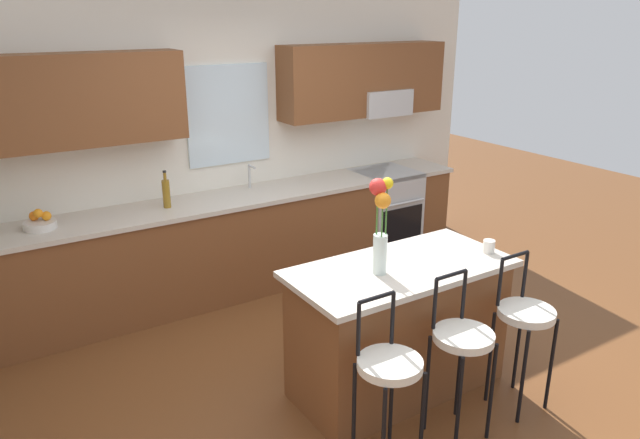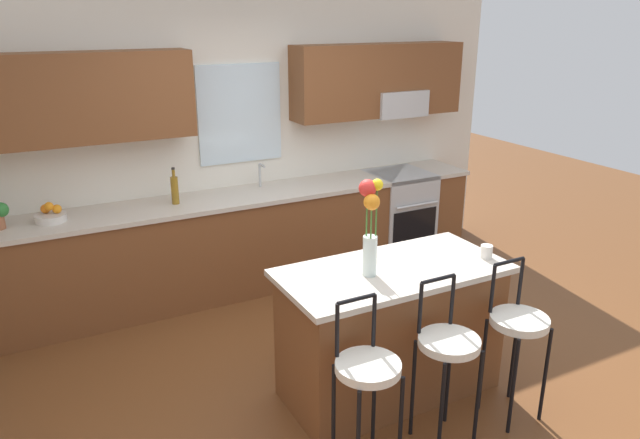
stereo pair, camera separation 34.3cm
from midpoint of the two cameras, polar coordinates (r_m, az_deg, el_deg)
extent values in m
plane|color=brown|center=(4.50, 0.68, -14.34)|extent=(14.00, 14.00, 0.00)
cube|color=silver|center=(5.71, -10.65, 7.40)|extent=(5.60, 0.12, 2.70)
cube|color=brown|center=(5.06, -25.07, 10.22)|extent=(1.80, 0.34, 0.70)
cube|color=brown|center=(6.08, 2.54, 13.19)|extent=(1.80, 0.34, 0.70)
cube|color=silver|center=(5.60, -10.53, 9.78)|extent=(0.80, 0.03, 0.90)
cube|color=#B7BABC|center=(6.20, 4.22, 11.13)|extent=(0.56, 0.36, 0.26)
cube|color=brown|center=(5.64, -8.71, -2.29)|extent=(4.50, 0.60, 0.88)
cube|color=beige|center=(5.49, -8.95, 2.18)|extent=(4.56, 0.64, 0.04)
cube|color=#B7BABC|center=(5.55, -7.74, 1.90)|extent=(0.54, 0.38, 0.11)
cylinder|color=#B7BABC|center=(5.65, -8.51, 4.05)|extent=(0.02, 0.02, 0.22)
cylinder|color=#B7BABC|center=(5.56, -8.31, 5.01)|extent=(0.02, 0.12, 0.02)
cube|color=#B7BABC|center=(6.38, 4.61, 0.62)|extent=(0.60, 0.60, 0.92)
cube|color=black|center=(6.18, 6.22, -0.65)|extent=(0.52, 0.02, 0.40)
cylinder|color=#B7BABC|center=(6.07, 6.51, 1.57)|extent=(0.50, 0.02, 0.02)
cube|color=brown|center=(4.13, 5.08, -10.57)|extent=(1.42, 0.66, 0.88)
cube|color=beige|center=(3.92, 5.27, -4.73)|extent=(1.50, 0.74, 0.04)
cylinder|color=black|center=(3.51, 6.81, -18.90)|extent=(0.02, 0.02, 0.66)
cylinder|color=black|center=(3.55, 0.36, -18.18)|extent=(0.02, 0.02, 0.66)
cylinder|color=black|center=(3.67, 4.07, -16.78)|extent=(0.02, 0.02, 0.66)
cylinder|color=silver|center=(3.32, 3.68, -13.72)|extent=(0.36, 0.36, 0.05)
cylinder|color=black|center=(3.26, 0.65, -10.52)|extent=(0.02, 0.02, 0.32)
cylinder|color=black|center=(3.38, 4.03, -9.44)|extent=(0.02, 0.02, 0.32)
cylinder|color=black|center=(3.24, 2.41, -7.50)|extent=(0.23, 0.02, 0.02)
cylinder|color=black|center=(3.66, 10.40, -17.29)|extent=(0.02, 0.02, 0.66)
cylinder|color=black|center=(3.82, 13.52, -15.80)|extent=(0.02, 0.02, 0.66)
cylinder|color=black|center=(3.82, 7.59, -15.36)|extent=(0.02, 0.02, 0.66)
cylinder|color=black|center=(3.97, 10.69, -14.05)|extent=(0.02, 0.02, 0.66)
cylinder|color=silver|center=(3.62, 10.90, -10.98)|extent=(0.36, 0.36, 0.05)
cylinder|color=black|center=(3.55, 8.20, -8.07)|extent=(0.02, 0.02, 0.32)
cylinder|color=black|center=(3.70, 11.00, -7.11)|extent=(0.02, 0.02, 0.32)
cylinder|color=black|center=(3.55, 9.77, -5.28)|extent=(0.23, 0.02, 0.02)
cylinder|color=black|center=(3.99, 16.45, -14.36)|extent=(0.02, 0.02, 0.66)
cylinder|color=black|center=(4.18, 18.99, -13.05)|extent=(0.02, 0.02, 0.66)
cylinder|color=black|center=(4.14, 13.63, -12.76)|extent=(0.02, 0.02, 0.66)
cylinder|color=black|center=(4.32, 16.20, -11.59)|extent=(0.02, 0.02, 0.66)
cylinder|color=silver|center=(3.98, 16.80, -8.58)|extent=(0.36, 0.36, 0.05)
cylinder|color=black|center=(3.90, 14.43, -5.92)|extent=(0.02, 0.02, 0.32)
cylinder|color=black|center=(4.06, 16.73, -5.10)|extent=(0.02, 0.02, 0.32)
cylinder|color=black|center=(3.92, 15.81, -3.37)|extent=(0.23, 0.02, 0.02)
cylinder|color=silver|center=(3.75, 3.14, -3.37)|extent=(0.09, 0.09, 0.26)
cylinder|color=#3D722D|center=(3.69, 3.69, -0.36)|extent=(0.01, 0.01, 0.51)
sphere|color=yellow|center=(3.61, 3.77, 3.45)|extent=(0.07, 0.07, 0.07)
cylinder|color=#3D722D|center=(3.68, 2.79, -0.55)|extent=(0.01, 0.01, 0.49)
sphere|color=red|center=(3.61, 2.86, 3.09)|extent=(0.11, 0.11, 0.11)
cylinder|color=#3D722D|center=(3.65, 3.25, -1.33)|extent=(0.01, 0.01, 0.42)
sphere|color=orange|center=(3.59, 3.31, 1.78)|extent=(0.10, 0.10, 0.10)
cylinder|color=silver|center=(4.21, 13.62, -2.56)|extent=(0.08, 0.08, 0.09)
cylinder|color=silver|center=(5.09, -26.97, -0.51)|extent=(0.24, 0.24, 0.06)
sphere|color=orange|center=(5.08, -26.48, 0.29)|extent=(0.07, 0.07, 0.07)
sphere|color=orange|center=(5.12, -27.43, 0.27)|extent=(0.07, 0.07, 0.07)
sphere|color=orange|center=(5.07, -27.13, 0.50)|extent=(0.07, 0.07, 0.07)
cylinder|color=olive|center=(5.23, -16.32, 2.34)|extent=(0.06, 0.06, 0.24)
cylinder|color=olive|center=(5.19, -16.47, 3.97)|extent=(0.03, 0.03, 0.07)
cylinder|color=black|center=(5.18, -16.52, 4.39)|extent=(0.03, 0.03, 0.02)
camera|label=1|loc=(0.17, -92.18, -0.76)|focal=33.48mm
camera|label=2|loc=(0.17, 87.82, 0.76)|focal=33.48mm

